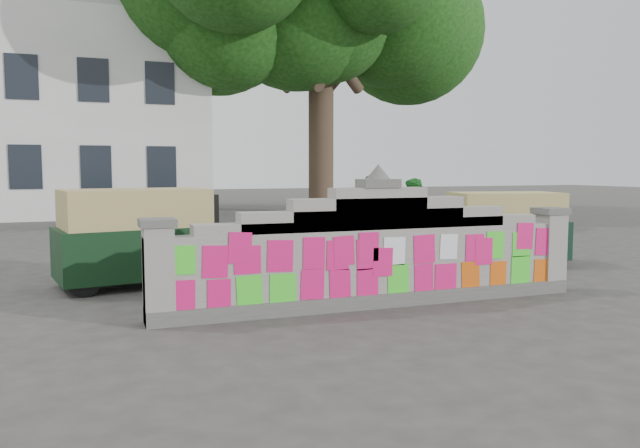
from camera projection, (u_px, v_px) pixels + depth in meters
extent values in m
plane|color=#383533|center=(377.00, 306.00, 8.87)|extent=(100.00, 100.00, 0.00)
cube|color=#4C4C49|center=(377.00, 299.00, 8.86)|extent=(6.40, 0.42, 0.20)
cube|color=gray|center=(377.00, 264.00, 8.81)|extent=(6.40, 0.32, 1.00)
cube|color=gray|center=(378.00, 224.00, 8.76)|extent=(5.20, 0.32, 0.14)
cube|color=gray|center=(378.00, 219.00, 8.76)|extent=(4.00, 0.32, 0.28)
cube|color=gray|center=(378.00, 213.00, 8.75)|extent=(2.60, 0.32, 0.44)
cube|color=gray|center=(378.00, 208.00, 8.74)|extent=(1.40, 0.32, 0.58)
cube|color=#4C4C49|center=(378.00, 183.00, 8.71)|extent=(0.55, 0.36, 0.12)
cone|color=#4C4C49|center=(378.00, 172.00, 8.70)|extent=(0.36, 0.36, 0.22)
cube|color=gray|center=(159.00, 276.00, 7.75)|extent=(0.36, 0.40, 1.24)
cube|color=#4C4C49|center=(157.00, 223.00, 7.69)|extent=(0.44, 0.44, 0.10)
cube|color=gray|center=(549.00, 252.00, 9.88)|extent=(0.36, 0.40, 1.24)
cube|color=#4C4C49|center=(551.00, 211.00, 9.82)|extent=(0.44, 0.44, 0.10)
cube|color=silver|center=(3.00, 120.00, 26.53)|extent=(16.00, 10.00, 8.00)
cylinder|color=#38281E|center=(321.00, 144.00, 27.48)|extent=(1.10, 1.10, 6.00)
ellipsoid|color=#0F380C|center=(321.00, 5.00, 26.94)|extent=(12.00, 10.00, 6.00)
imported|color=black|center=(374.00, 255.00, 10.66)|extent=(1.88, 0.98, 0.94)
imported|color=black|center=(374.00, 236.00, 10.63)|extent=(0.49, 0.65, 1.59)
imported|color=#217C27|center=(413.00, 219.00, 13.17)|extent=(0.71, 0.89, 1.74)
cube|color=black|center=(136.00, 251.00, 10.38)|extent=(2.68, 1.75, 0.83)
cube|color=tan|center=(135.00, 208.00, 10.31)|extent=(2.46, 1.66, 0.62)
cube|color=black|center=(210.00, 246.00, 11.03)|extent=(0.63, 0.80, 0.72)
cube|color=black|center=(209.00, 211.00, 10.97)|extent=(0.20, 0.73, 0.62)
cylinder|color=black|center=(216.00, 263.00, 11.11)|extent=(0.53, 0.21, 0.52)
cylinder|color=black|center=(84.00, 280.00, 9.44)|extent=(0.53, 0.21, 0.52)
cylinder|color=black|center=(72.00, 270.00, 10.42)|extent=(0.53, 0.21, 0.52)
cube|color=black|center=(505.00, 239.00, 12.65)|extent=(2.48, 1.69, 0.76)
cube|color=tan|center=(506.00, 206.00, 12.59)|extent=(2.29, 1.61, 0.57)
cube|color=black|center=(449.00, 240.00, 12.48)|extent=(0.61, 0.75, 0.66)
cube|color=black|center=(449.00, 212.00, 12.43)|extent=(0.22, 0.66, 0.57)
cylinder|color=black|center=(444.00, 254.00, 12.50)|extent=(0.49, 0.21, 0.47)
cylinder|color=black|center=(531.00, 249.00, 13.31)|extent=(0.49, 0.21, 0.47)
cylinder|color=black|center=(557.00, 255.00, 12.28)|extent=(0.49, 0.21, 0.47)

